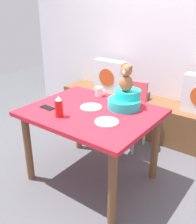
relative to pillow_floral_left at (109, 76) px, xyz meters
The scene contains 14 objects.
ground_plane 1.50m from the pillow_floral_left, 62.68° to the right, with size 8.00×8.00×0.00m, color #4C4C51.
back_wall 0.92m from the pillow_floral_left, 25.29° to the left, with size 4.40×0.10×2.60m, color silver.
window_bench 0.76m from the pillow_floral_left, ahead, with size 2.60×0.44×0.46m, color brown.
pillow_floral_left is the anchor object (origin of this frame).
book_stack 0.52m from the pillow_floral_left, ahead, with size 0.20×0.14×0.09m, color #5D3F70.
dining_table 1.34m from the pillow_floral_left, 62.68° to the right, with size 1.16×0.93×0.74m.
highchair 0.73m from the pillow_floral_left, 35.57° to the right, with size 0.36×0.48×0.79m.
infant_seat_teal 1.26m from the pillow_floral_left, 49.07° to the right, with size 0.30×0.33×0.16m.
teddy_bear 1.30m from the pillow_floral_left, 49.09° to the right, with size 0.13×0.12×0.25m.
ketchup_bottle 1.54m from the pillow_floral_left, 71.99° to the right, with size 0.07×0.07×0.18m.
coffee_mug 0.96m from the pillow_floral_left, 62.09° to the right, with size 0.12×0.08×0.09m.
dinner_plate_near 1.28m from the pillow_floral_left, 63.33° to the right, with size 0.20×0.20×0.01m, color white.
dinner_plate_far 1.58m from the pillow_floral_left, 56.49° to the right, with size 0.20×0.20×0.01m, color white.
cell_phone 1.41m from the pillow_floral_left, 79.74° to the right, with size 0.07×0.14×0.01m, color black.
Camera 1 is at (1.37, -1.75, 1.70)m, focal length 42.88 mm.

